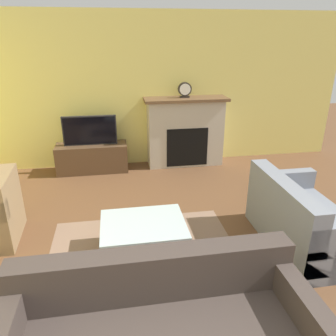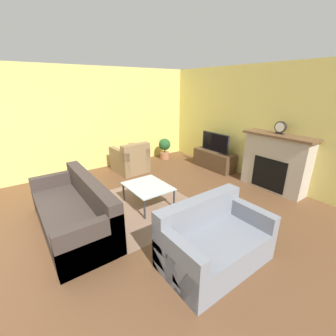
# 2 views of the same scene
# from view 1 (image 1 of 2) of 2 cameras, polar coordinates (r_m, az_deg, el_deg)

# --- Properties ---
(wall_back) EXTENTS (8.18, 0.06, 2.70)m
(wall_back) POSITION_cam_1_polar(r_m,az_deg,el_deg) (6.05, -7.67, 13.02)
(wall_back) COLOR #EADB72
(wall_back) RESTS_ON ground_plane
(area_rug) EXTENTS (2.11, 1.93, 0.00)m
(area_rug) POSITION_cam_1_polar(r_m,az_deg,el_deg) (3.70, -3.95, -16.00)
(area_rug) COLOR #896B56
(area_rug) RESTS_ON ground_plane
(fireplace) EXTENTS (1.49, 0.48, 1.26)m
(fireplace) POSITION_cam_1_polar(r_m,az_deg,el_deg) (6.09, 3.00, 6.56)
(fireplace) COLOR #BCB2A3
(fireplace) RESTS_ON ground_plane
(tv_stand) EXTENTS (1.24, 0.44, 0.50)m
(tv_stand) POSITION_cam_1_polar(r_m,az_deg,el_deg) (6.01, -13.03, 1.73)
(tv_stand) COLOR brown
(tv_stand) RESTS_ON ground_plane
(tv) EXTENTS (0.92, 0.06, 0.51)m
(tv) POSITION_cam_1_polar(r_m,az_deg,el_deg) (5.86, -13.46, 6.38)
(tv) COLOR #232328
(tv) RESTS_ON tv_stand
(couch_loveseat) EXTENTS (0.86, 1.41, 0.82)m
(couch_loveseat) POSITION_cam_1_polar(r_m,az_deg,el_deg) (4.11, 22.35, -8.71)
(couch_loveseat) COLOR gray
(couch_loveseat) RESTS_ON ground_plane
(coffee_table) EXTENTS (0.91, 0.73, 0.40)m
(coffee_table) POSITION_cam_1_polar(r_m,az_deg,el_deg) (3.62, -4.34, -10.02)
(coffee_table) COLOR #333338
(coffee_table) RESTS_ON ground_plane
(mantel_clock) EXTENTS (0.24, 0.07, 0.27)m
(mantel_clock) POSITION_cam_1_polar(r_m,az_deg,el_deg) (5.93, 2.93, 13.47)
(mantel_clock) COLOR #28231E
(mantel_clock) RESTS_ON fireplace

